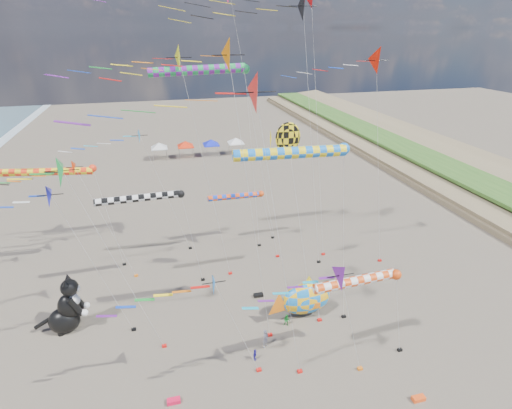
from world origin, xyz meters
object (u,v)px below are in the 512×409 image
object	(u,v)px
person_adult	(265,339)
child_green	(287,320)
child_blue	(255,355)
parked_car	(278,151)
cat_inflatable	(64,304)
fish_inflatable	(305,299)

from	to	relation	value
person_adult	child_green	distance (m)	3.09
child_blue	parked_car	bearing A→B (deg)	18.92
cat_inflatable	parked_car	xyz separation A→B (m)	(32.54, 44.84, -1.98)
fish_inflatable	person_adult	size ratio (longest dim) A/B	3.77
child_blue	parked_car	distance (m)	55.21
child_green	parked_car	size ratio (longest dim) A/B	0.32
child_green	cat_inflatable	bearing A→B (deg)	-168.68
fish_inflatable	child_green	world-z (taller)	fish_inflatable
fish_inflatable	child_green	distance (m)	2.46
person_adult	cat_inflatable	bearing A→B (deg)	119.01
child_green	parked_car	bearing A→B (deg)	98.05
child_green	fish_inflatable	bearing A→B (deg)	48.75
fish_inflatable	child_green	size ratio (longest dim) A/B	5.40
fish_inflatable	person_adult	world-z (taller)	fish_inflatable
fish_inflatable	child_blue	distance (m)	6.88
fish_inflatable	person_adult	xyz separation A→B (m)	(-4.35, -2.76, -1.03)
fish_inflatable	parked_car	distance (m)	49.88
cat_inflatable	child_blue	world-z (taller)	cat_inflatable
cat_inflatable	child_blue	distance (m)	16.22
parked_car	person_adult	bearing A→B (deg)	165.11
person_adult	child_blue	xyz separation A→B (m)	(-1.16, -1.14, -0.31)
cat_inflatable	parked_car	bearing A→B (deg)	56.34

